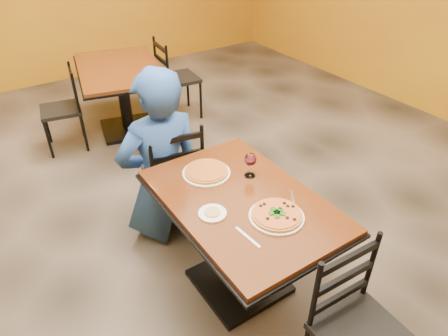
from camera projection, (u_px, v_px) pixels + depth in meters
floor at (202, 240)px, 3.14m from camera, size 7.00×8.00×0.01m
table_main at (241, 223)px, 2.48m from camera, size 0.83×1.23×0.75m
table_second at (122, 84)px, 4.33m from camera, size 1.12×1.44×0.75m
chair_main_far at (172, 172)px, 3.12m from camera, size 0.48×0.48×0.92m
chair_second_left at (61, 110)px, 4.09m from camera, size 0.45×0.45×0.86m
chair_second_right at (178, 79)px, 4.69m from camera, size 0.46×0.46×0.94m
diner at (160, 156)px, 2.90m from camera, size 0.68×0.47×1.35m
plate_main at (276, 217)px, 2.23m from camera, size 0.31×0.31×0.01m
pizza_main at (277, 214)px, 2.22m from camera, size 0.28×0.28×0.02m
plate_far at (206, 173)px, 2.58m from camera, size 0.31×0.31×0.01m
pizza_far at (206, 171)px, 2.57m from camera, size 0.28×0.28×0.02m
side_plate at (212, 213)px, 2.25m from camera, size 0.16×0.16×0.01m
dip at (212, 212)px, 2.25m from camera, size 0.09×0.09×0.01m
wine_glass at (250, 164)px, 2.51m from camera, size 0.08×0.08×0.18m
fork at (248, 237)px, 2.10m from camera, size 0.03×0.19×0.00m
knife at (293, 201)px, 2.35m from camera, size 0.13×0.18×0.00m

